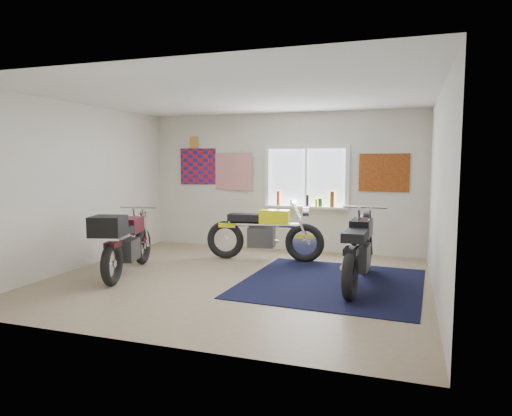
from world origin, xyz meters
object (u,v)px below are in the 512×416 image
(yellow_triumph, at_px, (264,234))
(navy_rug, at_px, (332,283))
(black_chrome_bike, at_px, (359,252))
(maroon_tourer, at_px, (124,242))

(yellow_triumph, bearing_deg, navy_rug, -45.87)
(yellow_triumph, relative_size, black_chrome_bike, 1.00)
(yellow_triumph, bearing_deg, maroon_tourer, -139.70)
(black_chrome_bike, height_order, maroon_tourer, black_chrome_bike)
(maroon_tourer, bearing_deg, yellow_triumph, -58.14)
(yellow_triumph, distance_m, maroon_tourer, 2.44)
(black_chrome_bike, bearing_deg, yellow_triumph, 58.87)
(navy_rug, height_order, maroon_tourer, maroon_tourer)
(navy_rug, xyz_separation_m, black_chrome_bike, (0.37, -0.00, 0.47))
(maroon_tourer, bearing_deg, black_chrome_bike, -94.82)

